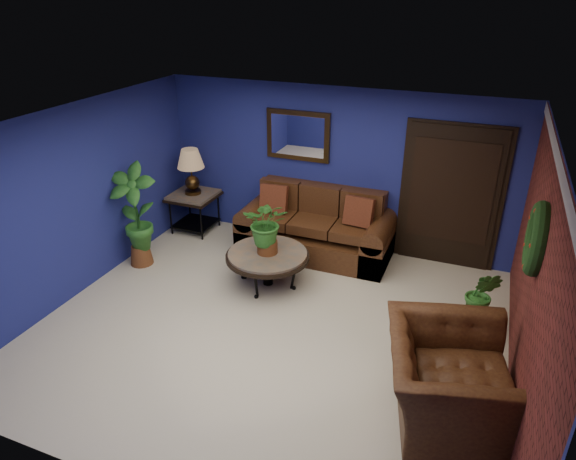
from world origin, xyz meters
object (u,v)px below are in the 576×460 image
at_px(table_lamp, 191,166).
at_px(coffee_table, 268,256).
at_px(sofa, 317,231).
at_px(end_table, 194,202).
at_px(side_chair, 332,223).
at_px(armchair, 449,381).

bearing_deg(table_lamp, coffee_table, -31.63).
relative_size(sofa, coffee_table, 2.00).
xyz_separation_m(end_table, side_chair, (2.40, 0.07, -0.01)).
distance_m(table_lamp, armchair, 5.28).
bearing_deg(armchair, table_lamp, 44.21).
height_order(sofa, side_chair, sofa).
height_order(coffee_table, end_table, end_table).
relative_size(end_table, side_chair, 0.81).
xyz_separation_m(table_lamp, side_chair, (2.40, 0.07, -0.64)).
distance_m(side_chair, armchair, 3.48).
distance_m(sofa, armchair, 3.60).
distance_m(table_lamp, side_chair, 2.49).
bearing_deg(end_table, coffee_table, -31.63).
xyz_separation_m(sofa, coffee_table, (-0.31, -1.18, 0.10)).
bearing_deg(table_lamp, side_chair, 1.58).
height_order(coffee_table, side_chair, side_chair).
relative_size(end_table, armchair, 0.55).
xyz_separation_m(sofa, table_lamp, (-2.17, -0.04, 0.80)).
xyz_separation_m(sofa, side_chair, (0.24, 0.03, 0.17)).
bearing_deg(side_chair, sofa, -166.01).
height_order(end_table, armchair, armchair).
height_order(table_lamp, side_chair, table_lamp).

